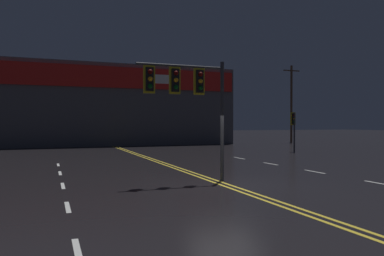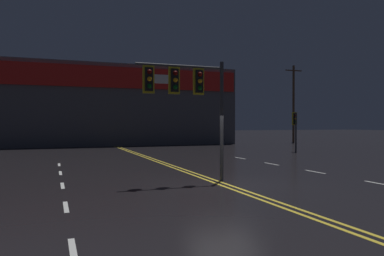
% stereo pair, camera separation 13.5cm
% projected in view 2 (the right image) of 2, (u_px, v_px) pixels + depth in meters
% --- Properties ---
extents(ground_plane, '(200.00, 200.00, 0.00)m').
position_uv_depth(ground_plane, '(224.00, 185.00, 13.39)').
color(ground_plane, black).
extents(road_markings, '(16.12, 60.00, 0.01)m').
position_uv_depth(road_markings, '(275.00, 190.00, 12.25)').
color(road_markings, gold).
rests_on(road_markings, ground).
extents(traffic_signal_median, '(3.43, 0.36, 4.56)m').
position_uv_depth(traffic_signal_median, '(185.00, 88.00, 13.78)').
color(traffic_signal_median, '#38383D').
rests_on(traffic_signal_median, ground).
extents(traffic_signal_corner_northeast, '(0.42, 0.36, 3.08)m').
position_uv_depth(traffic_signal_corner_northeast, '(295.00, 123.00, 28.98)').
color(traffic_signal_corner_northeast, '#38383D').
rests_on(traffic_signal_corner_northeast, ground).
extents(building_backdrop, '(25.79, 10.23, 8.10)m').
position_uv_depth(building_backdrop, '(109.00, 107.00, 40.81)').
color(building_backdrop, '#4C4C51').
rests_on(building_backdrop, ground).
extents(utility_pole_row, '(43.98, 0.26, 11.83)m').
position_uv_depth(utility_pole_row, '(88.00, 89.00, 35.90)').
color(utility_pole_row, '#4C3828').
rests_on(utility_pole_row, ground).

